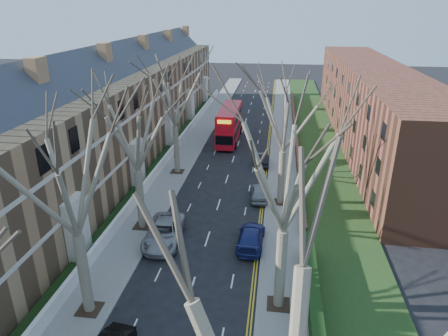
% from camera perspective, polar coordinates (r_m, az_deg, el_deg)
% --- Properties ---
extents(pavement_left, '(3.00, 102.00, 0.12)m').
position_cam_1_polar(pavement_left, '(54.92, -4.19, 3.84)').
color(pavement_left, slate).
rests_on(pavement_left, ground).
extents(pavement_right, '(3.00, 102.00, 0.12)m').
position_cam_1_polar(pavement_right, '(53.81, 8.44, 3.26)').
color(pavement_right, slate).
rests_on(pavement_right, ground).
extents(terrace_left, '(9.70, 78.00, 13.60)m').
position_cam_1_polar(terrace_left, '(48.31, -15.33, 7.31)').
color(terrace_left, '#97724D').
rests_on(terrace_left, ground).
extents(flats_right, '(13.97, 54.00, 10.00)m').
position_cam_1_polar(flats_right, '(57.68, 20.29, 8.50)').
color(flats_right, brown).
rests_on(flats_right, ground).
extents(front_wall_left, '(0.30, 78.00, 1.00)m').
position_cam_1_polar(front_wall_left, '(47.80, -8.09, 1.55)').
color(front_wall_left, white).
rests_on(front_wall_left, ground).
extents(grass_verge_right, '(6.00, 102.00, 0.06)m').
position_cam_1_polar(grass_verge_right, '(54.05, 13.22, 3.09)').
color(grass_verge_right, '#1D3814').
rests_on(grass_verge_right, ground).
extents(tree_left_mid, '(10.50, 10.50, 14.71)m').
position_cam_1_polar(tree_left_mid, '(22.31, -21.55, 0.29)').
color(tree_left_mid, brown).
rests_on(tree_left_mid, ground).
extents(tree_left_far, '(10.15, 10.15, 14.22)m').
position_cam_1_polar(tree_left_far, '(31.02, -12.82, 6.59)').
color(tree_left_far, brown).
rests_on(tree_left_far, ground).
extents(tree_left_dist, '(10.50, 10.50, 14.71)m').
position_cam_1_polar(tree_left_dist, '(42.10, -7.24, 11.43)').
color(tree_left_dist, brown).
rests_on(tree_left_dist, ground).
extents(tree_right_mid, '(10.50, 10.50, 14.71)m').
position_cam_1_polar(tree_right_mid, '(21.42, 9.05, 0.73)').
color(tree_right_mid, brown).
rests_on(tree_right_mid, ground).
extents(tree_right_far, '(10.15, 10.15, 14.22)m').
position_cam_1_polar(tree_right_far, '(34.91, 8.79, 8.60)').
color(tree_right_far, brown).
rests_on(tree_right_far, ground).
extents(double_decker_bus, '(2.73, 10.69, 4.48)m').
position_cam_1_polar(double_decker_bus, '(54.67, 0.78, 6.17)').
color(double_decker_bus, red).
rests_on(double_decker_bus, ground).
extents(car_left_far, '(3.03, 5.96, 1.61)m').
position_cam_1_polar(car_left_far, '(32.05, -8.57, -9.05)').
color(car_left_far, gray).
rests_on(car_left_far, ground).
extents(car_right_near, '(2.14, 4.92, 1.41)m').
position_cam_1_polar(car_right_near, '(31.36, 3.88, -9.80)').
color(car_right_near, navy).
rests_on(car_right_near, ground).
extents(car_right_mid, '(1.84, 4.14, 1.38)m').
position_cam_1_polar(car_right_mid, '(38.46, 5.06, -3.47)').
color(car_right_mid, gray).
rests_on(car_right_mid, ground).
extents(car_right_far, '(1.84, 4.33, 1.39)m').
position_cam_1_polar(car_right_far, '(46.78, 5.39, 1.31)').
color(car_right_far, black).
rests_on(car_right_far, ground).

